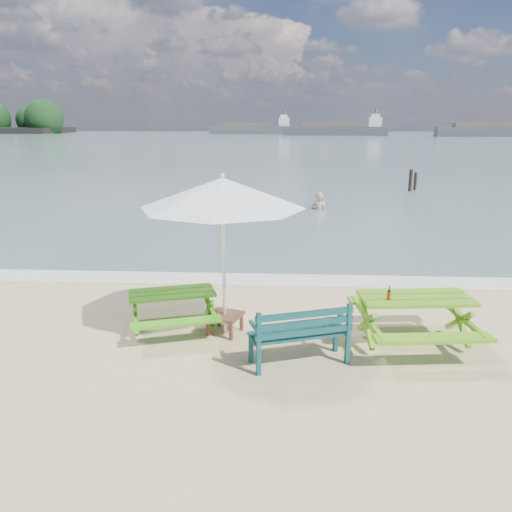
# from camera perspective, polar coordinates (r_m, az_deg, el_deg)

# --- Properties ---
(sea) EXTENTS (300.00, 300.00, 0.00)m
(sea) POSITION_cam_1_polar(r_m,az_deg,el_deg) (91.34, 3.11, 13.00)
(sea) COLOR slate
(sea) RESTS_ON ground
(foam_strip) EXTENTS (22.00, 0.90, 0.01)m
(foam_strip) POSITION_cam_1_polar(r_m,az_deg,el_deg) (11.43, 1.43, -2.72)
(foam_strip) COLOR silver
(foam_strip) RESTS_ON ground
(picnic_table_left) EXTENTS (1.87, 1.97, 0.69)m
(picnic_table_left) POSITION_cam_1_polar(r_m,az_deg,el_deg) (8.81, -9.48, -6.25)
(picnic_table_left) COLOR #409416
(picnic_table_left) RESTS_ON ground
(picnic_table_right) EXTENTS (1.93, 2.10, 0.83)m
(picnic_table_right) POSITION_cam_1_polar(r_m,az_deg,el_deg) (8.48, 17.55, -7.16)
(picnic_table_right) COLOR #589616
(picnic_table_right) RESTS_ON ground
(park_bench) EXTENTS (1.56, 0.94, 0.91)m
(park_bench) POSITION_cam_1_polar(r_m,az_deg,el_deg) (7.60, 4.93, -10.12)
(park_bench) COLOR #0E3A3D
(park_bench) RESTS_ON ground
(side_table) EXTENTS (0.68, 0.68, 0.35)m
(side_table) POSITION_cam_1_polar(r_m,az_deg,el_deg) (8.61, -3.58, -7.66)
(side_table) COLOR brown
(side_table) RESTS_ON ground
(patio_umbrella) EXTENTS (3.42, 3.42, 2.66)m
(patio_umbrella) POSITION_cam_1_polar(r_m,az_deg,el_deg) (8.01, -3.84, 7.21)
(patio_umbrella) COLOR silver
(patio_umbrella) RESTS_ON ground
(beer_bottle) EXTENTS (0.06, 0.06, 0.23)m
(beer_bottle) POSITION_cam_1_polar(r_m,az_deg,el_deg) (8.05, 14.93, -4.31)
(beer_bottle) COLOR brown
(beer_bottle) RESTS_ON picnic_table_right
(swimmer) EXTENTS (0.77, 0.63, 1.83)m
(swimmer) POSITION_cam_1_polar(r_m,az_deg,el_deg) (20.71, 7.20, 4.74)
(swimmer) COLOR tan
(swimmer) RESTS_ON ground
(mooring_pilings) EXTENTS (0.57, 0.77, 1.32)m
(mooring_pilings) POSITION_cam_1_polar(r_m,az_deg,el_deg) (27.33, 17.44, 8.01)
(mooring_pilings) COLOR black
(mooring_pilings) RESTS_ON ground
(cargo_ships) EXTENTS (122.16, 24.63, 4.40)m
(cargo_ships) POSITION_cam_1_polar(r_m,az_deg,el_deg) (135.71, 20.06, 13.35)
(cargo_ships) COLOR #393F44
(cargo_ships) RESTS_ON ground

